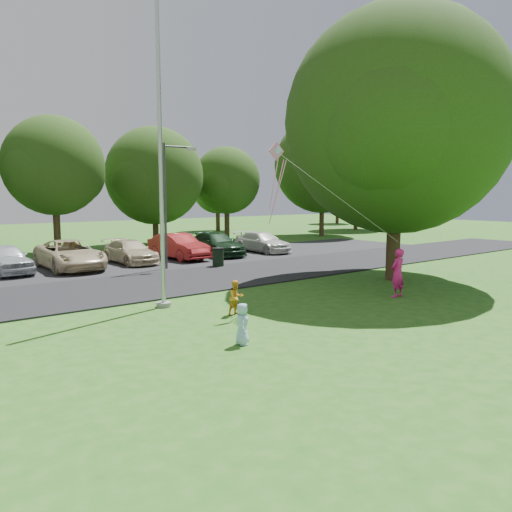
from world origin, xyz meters
TOP-DOWN VIEW (x-y plane):
  - ground at (0.00, 0.00)m, footprint 120.00×120.00m
  - park_road at (0.00, 9.00)m, footprint 60.00×6.00m
  - parking_strip at (0.00, 15.50)m, footprint 42.00×7.00m
  - flagpole at (-3.50, 5.00)m, footprint 0.50×0.50m
  - street_lamp at (0.91, 12.50)m, footprint 1.79×0.37m
  - trash_can at (3.24, 11.65)m, footprint 0.64×0.64m
  - big_tree at (7.13, 3.46)m, footprint 10.28×9.79m
  - tree_row at (1.59, 24.23)m, footprint 64.35×11.94m
  - horizon_trees at (4.06, 33.88)m, footprint 77.46×7.20m
  - parked_cars at (-0.46, 15.51)m, footprint 20.59×5.37m
  - woman at (4.11, 1.04)m, footprint 0.68×0.46m
  - child_yellow at (-2.23, 2.55)m, footprint 0.55×0.43m
  - child_blue at (-3.98, -0.13)m, footprint 0.59×0.63m
  - kite at (-0.44, 2.56)m, footprint 4.96×1.83m

SIDE VIEW (x-z plane):
  - ground at x=0.00m, z-range 0.00..0.00m
  - park_road at x=0.00m, z-range 0.00..0.06m
  - parking_strip at x=0.00m, z-range 0.00..0.06m
  - trash_can at x=3.24m, z-range 0.00..1.02m
  - child_blue at x=-3.98m, z-range 0.00..1.08m
  - child_yellow at x=-2.23m, z-range 0.00..1.11m
  - parked_cars at x=-0.46m, z-range 0.02..1.50m
  - woman at x=4.11m, z-range 0.00..1.82m
  - street_lamp at x=0.91m, z-range 0.64..7.00m
  - flagpole at x=-3.50m, z-range -0.83..9.17m
  - horizon_trees at x=4.06m, z-range 0.79..7.81m
  - kite at x=-0.44m, z-range 3.01..6.49m
  - tree_row at x=1.59m, z-range 0.27..11.15m
  - big_tree at x=7.13m, z-range 0.78..12.66m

